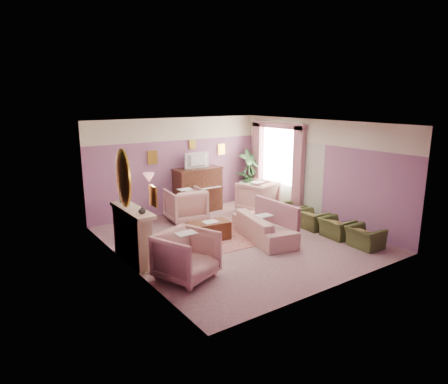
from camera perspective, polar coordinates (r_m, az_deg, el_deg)
floor at (r=9.79m, az=1.92°, el=-6.79°), size 5.50×6.00×0.01m
ceiling at (r=9.20m, az=2.06°, el=9.80°), size 5.50×6.00×0.01m
wall_back at (r=11.90m, az=-6.68°, el=3.75°), size 5.50×0.02×2.80m
wall_front at (r=7.29m, az=16.21°, el=-2.90°), size 5.50×0.02×2.80m
wall_left at (r=8.10m, az=-13.82°, el=-1.12°), size 0.02×6.00×2.80m
wall_right at (r=11.23m, az=13.34°, el=2.90°), size 0.02×6.00×2.80m
picture_rail_band at (r=11.76m, az=-6.80°, el=8.91°), size 5.50×0.01×0.65m
stripe_panel at (r=12.17m, az=8.68°, el=2.35°), size 0.01×3.00×2.15m
fireplace_surround at (r=8.58m, az=-12.99°, el=-6.20°), size 0.30×1.40×1.10m
fireplace_inset at (r=8.67m, az=-12.32°, el=-7.02°), size 0.18×0.72×0.68m
fire_ember at (r=8.74m, az=-12.02°, el=-8.08°), size 0.06×0.54×0.10m
mantel_shelf at (r=8.42m, az=-13.01°, el=-2.50°), size 0.40×1.55×0.07m
hearth at (r=8.84m, az=-11.59°, el=-9.26°), size 0.55×1.50×0.02m
mirror_frame at (r=8.22m, az=-14.16°, el=1.92°), size 0.04×0.72×1.20m
mirror_glass at (r=8.23m, az=-14.00°, el=1.94°), size 0.01×0.60×1.06m
sconce_shade at (r=7.26m, az=-10.69°, el=2.05°), size 0.20×0.20×0.16m
piano at (r=12.01m, az=-3.76°, el=0.25°), size 1.40×0.60×1.30m
piano_keyshelf at (r=11.70m, az=-2.88°, el=0.27°), size 1.30×0.12×0.06m
piano_keys at (r=11.69m, az=-2.89°, el=0.46°), size 1.20×0.08×0.02m
piano_top at (r=11.88m, az=-3.81°, el=3.35°), size 1.45×0.65×0.04m
television at (r=11.79m, az=-3.71°, el=4.71°), size 0.80×0.12×0.48m
print_back_left at (r=11.46m, az=-10.17°, el=4.88°), size 0.30×0.03×0.38m
print_back_right at (r=12.60m, az=-0.38°, el=6.13°), size 0.26×0.03×0.34m
print_back_mid at (r=12.02m, az=-4.55°, el=6.78°), size 0.22×0.03×0.26m
print_left_wall at (r=6.96m, az=-10.09°, el=-0.59°), size 0.03×0.28×0.36m
window_blind at (r=12.22m, az=7.86°, el=5.39°), size 0.03×1.40×1.80m
curtain_left at (r=11.58m, az=10.57°, el=2.84°), size 0.16×0.34×2.60m
curtain_right at (r=12.92m, az=4.79°, el=4.11°), size 0.16×0.34×2.60m
pelmet at (r=12.08m, az=7.71°, el=9.41°), size 0.16×2.20×0.16m
mantel_plant at (r=8.88m, az=-14.33°, el=-0.62°), size 0.16×0.16×0.28m
mantel_vase at (r=7.95m, az=-11.63°, el=-2.56°), size 0.16×0.16×0.16m
area_rug at (r=9.73m, az=-1.81°, el=-6.88°), size 2.57×1.90×0.01m
coffee_table at (r=9.68m, az=-2.21°, el=-5.61°), size 1.05×0.61×0.45m
table_paper at (r=9.64m, az=-1.97°, el=-4.26°), size 0.35×0.28×0.01m
sofa at (r=9.76m, az=5.71°, el=-4.33°), size 0.69×2.06×0.83m
sofa_throw at (r=9.96m, az=7.49°, el=-2.91°), size 0.10×1.56×0.57m
floral_armchair_left at (r=11.12m, az=-5.54°, el=-1.61°), size 0.98×0.98×1.02m
floral_armchair_right at (r=12.05m, az=4.81°, el=-0.41°), size 0.98×0.98×1.02m
floral_armchair_front at (r=7.65m, az=-5.38°, el=-8.69°), size 0.98×0.98×1.02m
olive_chair_a at (r=9.75m, az=19.53°, el=-5.68°), size 0.52×0.74×0.64m
olive_chair_b at (r=10.21m, az=15.82°, el=-4.54°), size 0.52×0.74×0.64m
olive_chair_c at (r=10.72m, az=12.46°, el=-3.48°), size 0.52×0.74×0.64m
olive_chair_d at (r=11.27m, az=9.42°, el=-2.52°), size 0.52×0.74×0.64m
side_table at (r=13.06m, az=3.27°, el=-0.02°), size 0.52×0.52×0.70m
side_plant_big at (r=12.95m, az=3.30°, el=2.22°), size 0.30×0.30×0.34m
side_plant_small at (r=12.95m, az=3.99°, el=2.08°), size 0.16×0.16×0.28m
palm_pot at (r=13.06m, az=3.60°, el=-0.83°), size 0.34×0.34×0.34m
palm_plant at (r=12.87m, az=3.65°, el=3.01°), size 0.76×0.76×1.44m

